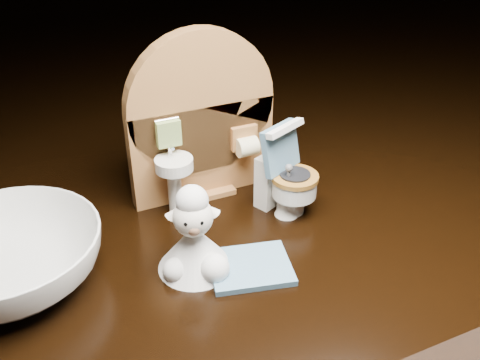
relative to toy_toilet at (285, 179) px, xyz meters
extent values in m
cube|color=black|center=(-0.05, -0.01, -0.08)|extent=(2.50, 2.50, 0.10)
cube|color=#9F6635|center=(-0.05, 0.05, 0.01)|extent=(0.13, 0.02, 0.09)
cylinder|color=#9F6635|center=(-0.05, 0.05, 0.06)|extent=(0.13, 0.02, 0.13)
cube|color=#9F6635|center=(-0.05, 0.05, -0.03)|extent=(0.05, 0.04, 0.01)
cylinder|color=white|center=(-0.09, 0.04, -0.01)|extent=(0.01, 0.01, 0.04)
cylinder|color=white|center=(-0.09, 0.03, 0.02)|extent=(0.03, 0.03, 0.01)
cylinder|color=silver|center=(-0.09, 0.04, 0.03)|extent=(0.00, 0.00, 0.01)
cube|color=#88A456|center=(-0.09, 0.04, 0.04)|extent=(0.02, 0.01, 0.02)
cube|color=#9F6635|center=(-0.02, 0.04, 0.02)|extent=(0.02, 0.01, 0.02)
cylinder|color=#F5EBB9|center=(-0.02, 0.04, 0.02)|extent=(0.02, 0.02, 0.02)
cylinder|color=white|center=(0.00, -0.01, -0.02)|extent=(0.02, 0.02, 0.02)
cylinder|color=white|center=(0.00, -0.01, 0.00)|extent=(0.04, 0.04, 0.02)
cylinder|color=#915F22|center=(0.00, -0.01, 0.01)|extent=(0.04, 0.04, 0.00)
cube|color=white|center=(-0.01, 0.01, -0.01)|extent=(0.04, 0.03, 0.05)
cube|color=#547E9B|center=(0.00, 0.01, 0.03)|extent=(0.04, 0.03, 0.04)
cube|color=white|center=(0.00, 0.00, 0.05)|extent=(0.04, 0.02, 0.01)
cylinder|color=#A3CB32|center=(0.00, 0.02, 0.02)|extent=(0.01, 0.01, 0.01)
cube|color=#547E9B|center=(-0.06, -0.06, -0.03)|extent=(0.07, 0.06, 0.00)
cone|color=white|center=(0.00, -0.01, -0.02)|extent=(0.02, 0.02, 0.02)
cylinder|color=#59595B|center=(0.00, -0.01, 0.00)|extent=(0.00, 0.00, 0.03)
sphere|color=#59595B|center=(0.00, -0.01, 0.02)|extent=(0.01, 0.01, 0.01)
cone|color=white|center=(-0.10, -0.04, -0.01)|extent=(0.06, 0.06, 0.04)
sphere|color=white|center=(-0.09, -0.06, -0.02)|extent=(0.02, 0.02, 0.02)
sphere|color=white|center=(-0.12, -0.05, -0.02)|extent=(0.02, 0.02, 0.02)
sphere|color=white|center=(-0.10, -0.04, 0.02)|extent=(0.03, 0.03, 0.03)
sphere|color=#AE7957|center=(-0.10, -0.05, 0.01)|extent=(0.01, 0.01, 0.01)
sphere|color=white|center=(-0.10, -0.04, 0.03)|extent=(0.02, 0.02, 0.02)
cone|color=white|center=(-0.11, -0.04, 0.02)|extent=(0.01, 0.01, 0.01)
cone|color=white|center=(-0.09, -0.05, 0.02)|extent=(0.01, 0.01, 0.01)
sphere|color=black|center=(-0.11, -0.05, 0.02)|extent=(0.00, 0.00, 0.00)
sphere|color=black|center=(-0.10, -0.06, 0.02)|extent=(0.00, 0.00, 0.00)
imported|color=white|center=(-0.22, 0.00, -0.01)|extent=(0.17, 0.17, 0.04)
camera|label=1|loc=(-0.20, -0.34, 0.23)|focal=40.00mm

